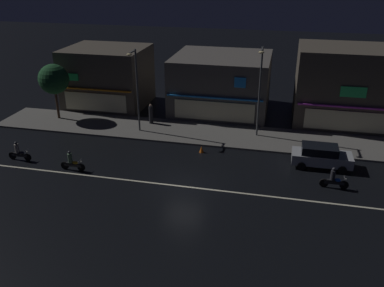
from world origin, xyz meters
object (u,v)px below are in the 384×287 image
Objects in this scene: motorcycle_lead at (72,162)px; motorcycle_opposite_lane at (19,152)px; pedestrian_on_sidewalk at (151,114)px; traffic_cone at (202,149)px; streetlamp_mid at (260,86)px; streetlamp_west at (136,85)px; motorcycle_following at (334,180)px; parked_car_near_kerb at (321,156)px.

motorcycle_lead is 1.00× the size of motorcycle_opposite_lane.
pedestrian_on_sidewalk is 3.35× the size of traffic_cone.
streetlamp_mid is at bearing 21.82° from motorcycle_opposite_lane.
motorcycle_lead is at bearing -144.51° from streetlamp_mid.
streetlamp_west is 3.80× the size of motorcycle_opposite_lane.
parked_car_near_kerb is at bearing 103.27° from motorcycle_following.
streetlamp_mid is 10.50m from pedestrian_on_sidewalk.
streetlamp_mid is 7.14m from traffic_cone.
motorcycle_following is (5.70, -7.48, -3.97)m from streetlamp_mid.
motorcycle_lead and motorcycle_opposite_lane have the same top height.
traffic_cone is at bearing -23.97° from streetlamp_west.
streetlamp_west is at bearing -173.25° from streetlamp_mid.
motorcycle_following is at bearing -21.42° from streetlamp_west.
motorcycle_lead is at bearing -11.30° from motorcycle_opposite_lane.
streetlamp_mid reaches higher than motorcycle_following.
streetlamp_mid reaches higher than motorcycle_lead.
traffic_cone is at bearing -135.20° from streetlamp_mid.
streetlamp_west is 3.80× the size of motorcycle_following.
streetlamp_mid is 19.70m from motorcycle_opposite_lane.
motorcycle_following is (15.98, -6.27, -3.76)m from streetlamp_west.
streetlamp_west is 8.96m from motorcycle_lead.
streetlamp_west is 7.99m from traffic_cone.
motorcycle_lead is (-17.66, -4.58, -0.24)m from parked_car_near_kerb.
parked_car_near_kerb is 2.26× the size of motorcycle_following.
pedestrian_on_sidewalk is 0.97× the size of motorcycle_opposite_lane.
traffic_cone is (6.25, -2.78, -4.12)m from streetlamp_west.
streetlamp_west is at bearing 71.73° from motorcycle_lead.
streetlamp_mid reaches higher than motorcycle_opposite_lane.
streetlamp_west reaches higher than motorcycle_lead.
pedestrian_on_sidewalk is (0.46, 2.14, -3.40)m from streetlamp_west.
streetlamp_mid is 7.68m from parked_car_near_kerb.
parked_car_near_kerb is 7.82× the size of traffic_cone.
streetlamp_west is at bearing -92.82° from pedestrian_on_sidewalk.
traffic_cone is (-4.02, -4.00, -4.33)m from streetlamp_mid.
traffic_cone is at bearing -2.72° from parked_car_near_kerb.
streetlamp_mid is at bearing -41.32° from parked_car_near_kerb.
motorcycle_following reaches higher than traffic_cone.
pedestrian_on_sidewalk is at bearing 174.64° from streetlamp_mid.
motorcycle_lead is 9.96m from traffic_cone.
traffic_cone is (-9.72, 3.49, -0.36)m from motorcycle_following.
pedestrian_on_sidewalk is at bearing 152.58° from motorcycle_following.
pedestrian_on_sidewalk is at bearing 72.72° from motorcycle_lead.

